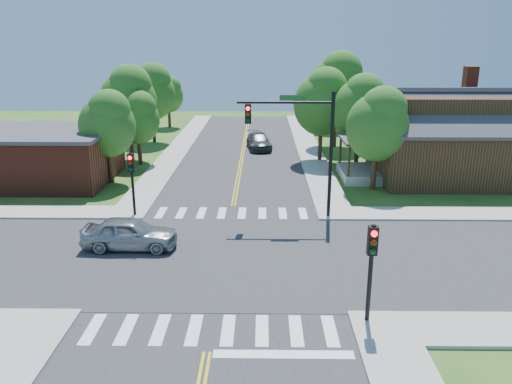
{
  "coord_description": "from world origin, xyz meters",
  "views": [
    {
      "loc": [
        1.79,
        -21.57,
        9.84
      ],
      "look_at": [
        1.46,
        3.41,
        2.2
      ],
      "focal_mm": 35.0,
      "sensor_mm": 36.0,
      "label": 1
    }
  ],
  "objects_px": {
    "car_silver": "(130,234)",
    "signal_pole_nw": "(132,172)",
    "car_dgrey": "(259,142)",
    "signal_pole_se": "(372,256)",
    "house_ne": "(447,134)",
    "signal_mast_ne": "(301,135)"
  },
  "relations": [
    {
      "from": "signal_mast_ne",
      "to": "signal_pole_se",
      "type": "relative_size",
      "value": 1.89
    },
    {
      "from": "signal_pole_se",
      "to": "car_silver",
      "type": "relative_size",
      "value": 0.82
    },
    {
      "from": "car_silver",
      "to": "house_ne",
      "type": "bearing_deg",
      "value": -54.82
    },
    {
      "from": "signal_pole_nw",
      "to": "car_dgrey",
      "type": "relative_size",
      "value": 0.74
    },
    {
      "from": "signal_mast_ne",
      "to": "house_ne",
      "type": "xyz_separation_m",
      "value": [
        11.19,
        8.65,
        -1.52
      ]
    },
    {
      "from": "signal_mast_ne",
      "to": "car_silver",
      "type": "relative_size",
      "value": 1.55
    },
    {
      "from": "signal_mast_ne",
      "to": "car_silver",
      "type": "height_order",
      "value": "signal_mast_ne"
    },
    {
      "from": "car_silver",
      "to": "signal_pole_nw",
      "type": "bearing_deg",
      "value": 12.79
    },
    {
      "from": "car_dgrey",
      "to": "signal_mast_ne",
      "type": "bearing_deg",
      "value": -90.42
    },
    {
      "from": "house_ne",
      "to": "car_silver",
      "type": "bearing_deg",
      "value": -146.17
    },
    {
      "from": "signal_mast_ne",
      "to": "car_silver",
      "type": "distance_m",
      "value": 10.56
    },
    {
      "from": "signal_pole_nw",
      "to": "car_dgrey",
      "type": "bearing_deg",
      "value": 69.39
    },
    {
      "from": "signal_mast_ne",
      "to": "car_dgrey",
      "type": "relative_size",
      "value": 1.4
    },
    {
      "from": "car_silver",
      "to": "signal_mast_ne",
      "type": "bearing_deg",
      "value": -60.42
    },
    {
      "from": "house_ne",
      "to": "car_silver",
      "type": "distance_m",
      "value": 23.94
    },
    {
      "from": "house_ne",
      "to": "car_silver",
      "type": "height_order",
      "value": "house_ne"
    },
    {
      "from": "signal_pole_se",
      "to": "car_silver",
      "type": "bearing_deg",
      "value": 147.26
    },
    {
      "from": "signal_pole_se",
      "to": "signal_pole_nw",
      "type": "relative_size",
      "value": 1.0
    },
    {
      "from": "signal_mast_ne",
      "to": "signal_pole_nw",
      "type": "xyz_separation_m",
      "value": [
        -9.51,
        -0.01,
        -2.19
      ]
    },
    {
      "from": "car_dgrey",
      "to": "signal_pole_se",
      "type": "bearing_deg",
      "value": -90.01
    },
    {
      "from": "signal_pole_nw",
      "to": "car_silver",
      "type": "height_order",
      "value": "signal_pole_nw"
    },
    {
      "from": "signal_pole_nw",
      "to": "car_dgrey",
      "type": "xyz_separation_m",
      "value": [
        7.06,
        18.77,
        -1.95
      ]
    }
  ]
}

